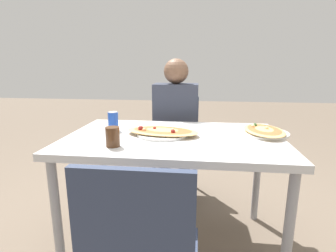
% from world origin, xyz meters
% --- Properties ---
extents(ground_plane, '(14.00, 14.00, 0.00)m').
position_xyz_m(ground_plane, '(0.00, 0.00, 0.00)').
color(ground_plane, '#6B5B4C').
extents(dining_table, '(1.30, 0.82, 0.75)m').
position_xyz_m(dining_table, '(0.00, 0.00, 0.68)').
color(dining_table, silver).
rests_on(dining_table, ground_plane).
extents(chair_far_seated, '(0.40, 0.40, 0.89)m').
position_xyz_m(chair_far_seated, '(-0.04, 0.74, 0.50)').
color(chair_far_seated, '#2D3851').
rests_on(chair_far_seated, ground_plane).
extents(person_seated, '(0.37, 0.25, 1.22)m').
position_xyz_m(person_seated, '(-0.04, 0.63, 0.71)').
color(person_seated, '#2D2D38').
rests_on(person_seated, ground_plane).
extents(pizza_main, '(0.48, 0.32, 0.06)m').
position_xyz_m(pizza_main, '(-0.07, 0.02, 0.77)').
color(pizza_main, white).
rests_on(pizza_main, dining_table).
extents(soda_can, '(0.07, 0.07, 0.12)m').
position_xyz_m(soda_can, '(-0.41, 0.09, 0.81)').
color(soda_can, '#1E47B2').
rests_on(soda_can, dining_table).
extents(drink_glass, '(0.07, 0.07, 0.11)m').
position_xyz_m(drink_glass, '(-0.30, -0.24, 0.80)').
color(drink_glass, '#4C2D19').
rests_on(drink_glass, dining_table).
extents(pizza_second, '(0.30, 0.38, 0.05)m').
position_xyz_m(pizza_second, '(0.56, 0.11, 0.77)').
color(pizza_second, white).
rests_on(pizza_second, dining_table).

